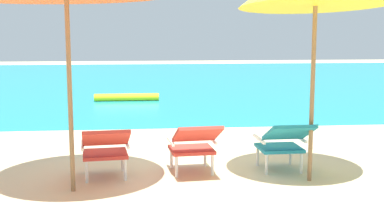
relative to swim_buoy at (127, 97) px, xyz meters
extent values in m
plane|color=beige|center=(1.02, -2.78, -0.10)|extent=(40.00, 40.00, 0.00)
cube|color=teal|center=(1.02, 5.25, -0.09)|extent=(40.00, 18.00, 0.01)
cylinder|color=yellow|center=(0.00, 0.00, 0.00)|extent=(1.60, 0.18, 0.18)
cube|color=red|center=(-0.07, -6.74, 0.18)|extent=(0.57, 0.55, 0.04)
cube|color=red|center=(-0.03, -7.10, 0.45)|extent=(0.57, 0.57, 0.27)
cylinder|color=white|center=(-0.31, -6.55, 0.03)|extent=(0.04, 0.04, 0.26)
cylinder|color=white|center=(0.12, -6.50, 0.03)|extent=(0.04, 0.04, 0.26)
cylinder|color=white|center=(-0.27, -6.97, 0.03)|extent=(0.04, 0.04, 0.26)
cylinder|color=white|center=(0.17, -6.92, 0.03)|extent=(0.04, 0.04, 0.26)
cube|color=white|center=(-0.33, -6.77, 0.30)|extent=(0.08, 0.50, 0.03)
cube|color=white|center=(0.19, -6.71, 0.30)|extent=(0.08, 0.50, 0.03)
cube|color=red|center=(0.97, -6.61, 0.18)|extent=(0.56, 0.54, 0.04)
cube|color=red|center=(1.01, -6.98, 0.45)|extent=(0.56, 0.56, 0.27)
cylinder|color=white|center=(0.74, -6.42, 0.03)|extent=(0.04, 0.04, 0.26)
cylinder|color=white|center=(1.18, -6.38, 0.03)|extent=(0.04, 0.04, 0.26)
cylinder|color=white|center=(0.77, -6.84, 0.03)|extent=(0.04, 0.04, 0.26)
cylinder|color=white|center=(1.21, -6.80, 0.03)|extent=(0.04, 0.04, 0.26)
cube|color=white|center=(0.72, -6.64, 0.30)|extent=(0.07, 0.50, 0.03)
cube|color=white|center=(1.23, -6.59, 0.30)|extent=(0.07, 0.50, 0.03)
cube|color=teal|center=(2.08, -6.63, 0.18)|extent=(0.54, 0.52, 0.04)
cube|color=teal|center=(2.10, -6.99, 0.45)|extent=(0.54, 0.53, 0.27)
cylinder|color=white|center=(1.86, -6.42, 0.03)|extent=(0.04, 0.04, 0.26)
cylinder|color=white|center=(2.30, -6.41, 0.03)|extent=(0.04, 0.04, 0.26)
cylinder|color=white|center=(1.87, -6.84, 0.03)|extent=(0.04, 0.04, 0.26)
cylinder|color=white|center=(2.31, -6.83, 0.03)|extent=(0.04, 0.04, 0.26)
cube|color=white|center=(1.82, -6.63, 0.30)|extent=(0.05, 0.50, 0.03)
cube|color=white|center=(2.34, -6.62, 0.30)|extent=(0.05, 0.50, 0.03)
cylinder|color=olive|center=(-0.39, -7.26, 0.95)|extent=(0.05, 0.05, 2.10)
cylinder|color=olive|center=(2.31, -7.13, 0.92)|extent=(0.05, 0.05, 2.04)
camera|label=1|loc=(0.37, -12.78, 1.64)|focal=48.03mm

